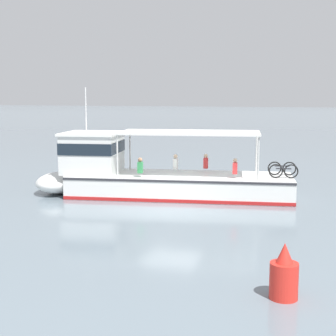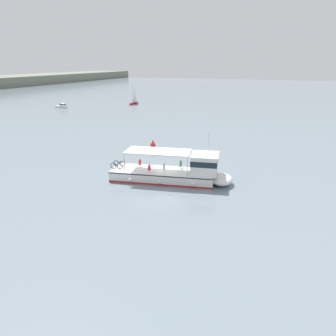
# 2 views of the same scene
# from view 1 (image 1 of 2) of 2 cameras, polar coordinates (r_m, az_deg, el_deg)

# --- Properties ---
(ground_plane) EXTENTS (400.00, 400.00, 0.00)m
(ground_plane) POSITION_cam_1_polar(r_m,az_deg,el_deg) (22.67, 0.42, -4.29)
(ground_plane) COLOR slate
(ferry_main) EXTENTS (5.32, 13.05, 5.32)m
(ferry_main) POSITION_cam_1_polar(r_m,az_deg,el_deg) (24.76, -2.33, -0.83)
(ferry_main) COLOR white
(ferry_main) RESTS_ON ground
(channel_buoy) EXTENTS (0.70, 0.70, 1.40)m
(channel_buoy) POSITION_cam_1_polar(r_m,az_deg,el_deg) (12.77, 13.05, -11.89)
(channel_buoy) COLOR red
(channel_buoy) RESTS_ON ground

